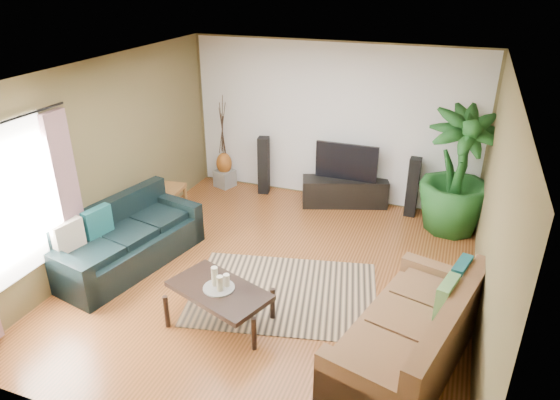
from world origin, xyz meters
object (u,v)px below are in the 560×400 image
at_px(television, 346,162).
at_px(sofa_left, 127,236).
at_px(vase, 224,163).
at_px(side_table, 167,203).
at_px(speaker_right, 413,187).
at_px(potted_plant, 458,172).
at_px(sofa_right, 410,325).
at_px(speaker_left, 264,165).
at_px(tv_stand, 345,192).
at_px(coffee_table, 220,305).
at_px(pedestal, 225,178).

bearing_deg(television, sofa_left, -129.23).
relative_size(vase, side_table, 0.73).
xyz_separation_m(speaker_right, side_table, (-3.70, -1.52, -0.22)).
bearing_deg(potted_plant, sofa_right, -94.71).
bearing_deg(side_table, speaker_right, 22.34).
bearing_deg(television, speaker_left, 180.00).
xyz_separation_m(sofa_right, speaker_left, (-3.00, 3.42, 0.10)).
bearing_deg(speaker_right, tv_stand, -179.14).
distance_m(sofa_right, speaker_left, 4.55).
xyz_separation_m(coffee_table, television, (0.59, 3.59, 0.55)).
bearing_deg(pedestal, coffee_table, -64.68).
relative_size(sofa_right, vase, 5.40).
relative_size(coffee_table, vase, 2.89).
distance_m(tv_stand, speaker_right, 1.15).
distance_m(sofa_right, coffee_table, 2.11).
bearing_deg(speaker_right, pedestal, -179.14).
height_order(television, pedestal, television).
bearing_deg(speaker_right, potted_plant, -23.55).
xyz_separation_m(coffee_table, speaker_right, (1.71, 3.59, 0.26)).
bearing_deg(potted_plant, speaker_left, 174.88).
distance_m(coffee_table, television, 3.68).
relative_size(television, speaker_right, 1.06).
bearing_deg(sofa_left, speaker_right, -38.49).
xyz_separation_m(sofa_right, television, (-1.50, 3.42, 0.37)).
height_order(television, side_table, television).
distance_m(sofa_right, potted_plant, 3.19).
relative_size(sofa_right, speaker_right, 2.17).
bearing_deg(side_table, tv_stand, 30.49).
xyz_separation_m(sofa_right, coffee_table, (-2.10, -0.17, -0.19)).
height_order(speaker_right, pedestal, speaker_right).
distance_m(television, potted_plant, 1.79).
bearing_deg(coffee_table, vase, 135.21).
relative_size(sofa_right, side_table, 3.92).
bearing_deg(pedestal, vase, 180.00).
relative_size(coffee_table, potted_plant, 0.60).
bearing_deg(sofa_left, potted_plant, -46.01).
relative_size(sofa_left, television, 2.01).
bearing_deg(potted_plant, tv_stand, 170.58).
distance_m(pedestal, vase, 0.30).
relative_size(tv_stand, pedestal, 4.59).
relative_size(sofa_right, coffee_table, 1.87).
distance_m(pedestal, side_table, 1.55).
relative_size(speaker_right, pedestal, 3.19).
height_order(sofa_right, pedestal, sofa_right).
height_order(television, speaker_right, television).
height_order(speaker_left, vase, speaker_left).
relative_size(tv_stand, speaker_left, 1.38).
height_order(sofa_right, coffee_table, sofa_right).
distance_m(tv_stand, speaker_left, 1.52).
xyz_separation_m(coffee_table, potted_plant, (2.35, 3.29, 0.73)).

